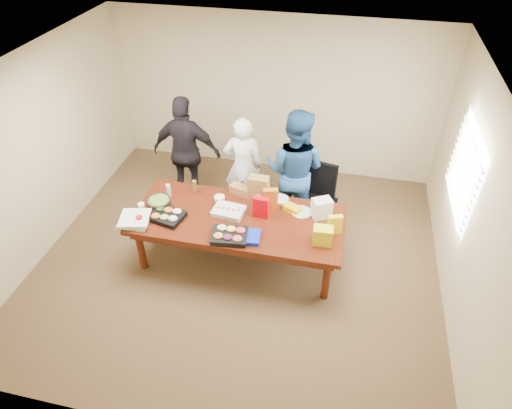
% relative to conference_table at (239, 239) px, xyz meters
% --- Properties ---
extents(floor, '(5.50, 5.00, 0.02)m').
position_rel_conference_table_xyz_m(floor, '(0.00, 0.00, -0.39)').
color(floor, '#47301E').
rests_on(floor, ground).
extents(ceiling, '(5.50, 5.00, 0.02)m').
position_rel_conference_table_xyz_m(ceiling, '(0.00, 0.00, 2.33)').
color(ceiling, white).
rests_on(ceiling, wall_back).
extents(wall_back, '(5.50, 0.04, 2.70)m').
position_rel_conference_table_xyz_m(wall_back, '(0.00, 2.50, 0.98)').
color(wall_back, beige).
rests_on(wall_back, floor).
extents(wall_front, '(5.50, 0.04, 2.70)m').
position_rel_conference_table_xyz_m(wall_front, '(0.00, -2.50, 0.98)').
color(wall_front, beige).
rests_on(wall_front, floor).
extents(wall_left, '(0.04, 5.00, 2.70)m').
position_rel_conference_table_xyz_m(wall_left, '(-2.75, 0.00, 0.98)').
color(wall_left, beige).
rests_on(wall_left, floor).
extents(wall_right, '(0.04, 5.00, 2.70)m').
position_rel_conference_table_xyz_m(wall_right, '(2.75, 0.00, 0.98)').
color(wall_right, beige).
rests_on(wall_right, floor).
extents(window_panel, '(0.03, 1.40, 1.10)m').
position_rel_conference_table_xyz_m(window_panel, '(2.72, 0.60, 1.12)').
color(window_panel, white).
rests_on(window_panel, wall_right).
extents(window_blinds, '(0.04, 1.36, 1.00)m').
position_rel_conference_table_xyz_m(window_blinds, '(2.68, 0.60, 1.12)').
color(window_blinds, beige).
rests_on(window_blinds, wall_right).
extents(conference_table, '(2.80, 1.20, 0.75)m').
position_rel_conference_table_xyz_m(conference_table, '(0.00, 0.00, 0.00)').
color(conference_table, '#4C1C0F').
rests_on(conference_table, floor).
extents(office_chair, '(0.62, 0.62, 1.01)m').
position_rel_conference_table_xyz_m(office_chair, '(1.01, 0.90, 0.13)').
color(office_chair, black).
rests_on(office_chair, floor).
extents(person_center, '(0.64, 0.47, 1.62)m').
position_rel_conference_table_xyz_m(person_center, '(-0.21, 1.13, 0.44)').
color(person_center, white).
rests_on(person_center, floor).
extents(person_right, '(1.02, 0.86, 1.89)m').
position_rel_conference_table_xyz_m(person_right, '(0.59, 0.99, 0.57)').
color(person_right, navy).
rests_on(person_right, floor).
extents(person_left, '(1.08, 0.47, 1.82)m').
position_rel_conference_table_xyz_m(person_left, '(-1.12, 1.19, 0.53)').
color(person_left, black).
rests_on(person_left, floor).
extents(veggie_tray, '(0.50, 0.43, 0.07)m').
position_rel_conference_table_xyz_m(veggie_tray, '(-0.91, -0.21, 0.41)').
color(veggie_tray, black).
rests_on(veggie_tray, conference_table).
extents(fruit_tray, '(0.48, 0.40, 0.07)m').
position_rel_conference_table_xyz_m(fruit_tray, '(-0.00, -0.40, 0.41)').
color(fruit_tray, black).
rests_on(fruit_tray, conference_table).
extents(sheet_cake, '(0.44, 0.35, 0.07)m').
position_rel_conference_table_xyz_m(sheet_cake, '(-0.15, 0.06, 0.41)').
color(sheet_cake, silver).
rests_on(sheet_cake, conference_table).
extents(salad_bowl, '(0.40, 0.40, 0.11)m').
position_rel_conference_table_xyz_m(salad_bowl, '(-1.11, 0.01, 0.43)').
color(salad_bowl, black).
rests_on(salad_bowl, conference_table).
extents(chip_bag_blue, '(0.39, 0.31, 0.06)m').
position_rel_conference_table_xyz_m(chip_bag_blue, '(0.19, -0.37, 0.40)').
color(chip_bag_blue, '#0E2CB6').
rests_on(chip_bag_blue, conference_table).
extents(chip_bag_red, '(0.21, 0.10, 0.30)m').
position_rel_conference_table_xyz_m(chip_bag_red, '(0.29, 0.10, 0.53)').
color(chip_bag_red, red).
rests_on(chip_bag_red, conference_table).
extents(chip_bag_yellow, '(0.19, 0.12, 0.27)m').
position_rel_conference_table_xyz_m(chip_bag_yellow, '(1.26, -0.02, 0.51)').
color(chip_bag_yellow, yellow).
rests_on(chip_bag_yellow, conference_table).
extents(chip_bag_orange, '(0.21, 0.13, 0.31)m').
position_rel_conference_table_xyz_m(chip_bag_orange, '(0.38, 0.30, 0.53)').
color(chip_bag_orange, '#C55A14').
rests_on(chip_bag_orange, conference_table).
extents(mayo_jar, '(0.10, 0.10, 0.13)m').
position_rel_conference_table_xyz_m(mayo_jar, '(0.20, 0.41, 0.44)').
color(mayo_jar, silver).
rests_on(mayo_jar, conference_table).
extents(mustard_bottle, '(0.08, 0.08, 0.18)m').
position_rel_conference_table_xyz_m(mustard_bottle, '(0.31, 0.45, 0.47)').
color(mustard_bottle, '#FFFD04').
rests_on(mustard_bottle, conference_table).
extents(dressing_bottle, '(0.07, 0.07, 0.20)m').
position_rel_conference_table_xyz_m(dressing_bottle, '(-0.73, 0.41, 0.47)').
color(dressing_bottle, brown).
rests_on(dressing_bottle, conference_table).
extents(ranch_bottle, '(0.07, 0.07, 0.19)m').
position_rel_conference_table_xyz_m(ranch_bottle, '(-1.06, 0.26, 0.47)').
color(ranch_bottle, silver).
rests_on(ranch_bottle, conference_table).
extents(banana_bunch, '(0.27, 0.22, 0.08)m').
position_rel_conference_table_xyz_m(banana_bunch, '(0.68, 0.30, 0.41)').
color(banana_bunch, '#DFBC07').
rests_on(banana_bunch, conference_table).
extents(bread_loaf, '(0.36, 0.24, 0.13)m').
position_rel_conference_table_xyz_m(bread_loaf, '(-0.08, 0.52, 0.44)').
color(bread_loaf, '#9E6837').
rests_on(bread_loaf, conference_table).
extents(kraft_bag, '(0.28, 0.16, 0.36)m').
position_rel_conference_table_xyz_m(kraft_bag, '(0.18, 0.47, 0.55)').
color(kraft_bag, olive).
rests_on(kraft_bag, conference_table).
extents(red_cup, '(0.09, 0.09, 0.11)m').
position_rel_conference_table_xyz_m(red_cup, '(-1.22, -0.39, 0.43)').
color(red_cup, '#B31500').
rests_on(red_cup, conference_table).
extents(clear_cup_a, '(0.11, 0.11, 0.12)m').
position_rel_conference_table_xyz_m(clear_cup_a, '(-1.30, -0.14, 0.43)').
color(clear_cup_a, white).
rests_on(clear_cup_a, conference_table).
extents(clear_cup_b, '(0.08, 0.08, 0.10)m').
position_rel_conference_table_xyz_m(clear_cup_b, '(-1.17, 0.10, 0.42)').
color(clear_cup_b, silver).
rests_on(clear_cup_b, conference_table).
extents(pizza_box_lower, '(0.40, 0.40, 0.04)m').
position_rel_conference_table_xyz_m(pizza_box_lower, '(-1.29, -0.37, 0.40)').
color(pizza_box_lower, silver).
rests_on(pizza_box_lower, conference_table).
extents(pizza_box_upper, '(0.45, 0.45, 0.04)m').
position_rel_conference_table_xyz_m(pizza_box_upper, '(-1.28, -0.38, 0.44)').
color(pizza_box_upper, white).
rests_on(pizza_box_upper, pizza_box_lower).
extents(plate_a, '(0.31, 0.31, 0.02)m').
position_rel_conference_table_xyz_m(plate_a, '(0.81, 0.29, 0.38)').
color(plate_a, silver).
rests_on(plate_a, conference_table).
extents(plate_b, '(0.29, 0.29, 0.01)m').
position_rel_conference_table_xyz_m(plate_b, '(0.48, 0.52, 0.38)').
color(plate_b, white).
rests_on(plate_b, conference_table).
extents(dip_bowl_a, '(0.15, 0.15, 0.06)m').
position_rel_conference_table_xyz_m(dip_bowl_a, '(0.36, 0.44, 0.40)').
color(dip_bowl_a, beige).
rests_on(dip_bowl_a, conference_table).
extents(dip_bowl_b, '(0.18, 0.18, 0.06)m').
position_rel_conference_table_xyz_m(dip_bowl_b, '(-0.34, 0.32, 0.40)').
color(dip_bowl_b, '#F5E7B8').
rests_on(dip_bowl_b, conference_table).
extents(grocery_bag_white, '(0.30, 0.27, 0.26)m').
position_rel_conference_table_xyz_m(grocery_bag_white, '(1.07, 0.27, 0.51)').
color(grocery_bag_white, silver).
rests_on(grocery_bag_white, conference_table).
extents(grocery_bag_yellow, '(0.25, 0.18, 0.24)m').
position_rel_conference_table_xyz_m(grocery_bag_yellow, '(1.13, -0.24, 0.49)').
color(grocery_bag_yellow, '#CCD218').
rests_on(grocery_bag_yellow, conference_table).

